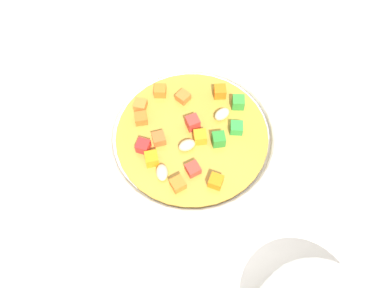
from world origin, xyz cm
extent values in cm
cube|color=silver|center=(0.00, 0.00, -1.00)|extent=(140.00, 140.00, 2.00)
cylinder|color=white|center=(0.00, 0.00, 2.14)|extent=(18.99, 18.99, 4.28)
torus|color=white|center=(0.00, 0.00, 4.77)|extent=(19.50, 19.50, 1.65)
cylinder|color=#B08931|center=(0.00, 0.00, 4.48)|extent=(15.63, 15.63, 0.40)
ellipsoid|color=beige|center=(3.57, -1.08, 5.23)|extent=(1.92, 1.44, 1.11)
cube|color=orange|center=(2.75, 3.48, 5.13)|extent=(1.27, 1.27, 0.91)
cube|color=#2A842C|center=(0.94, -2.66, 5.33)|extent=(1.75, 1.75, 1.30)
cube|color=orange|center=(1.76, 5.87, 5.20)|extent=(1.74, 1.74, 1.06)
cube|color=orange|center=(-2.10, 5.10, 5.16)|extent=(1.75, 1.75, 0.97)
ellipsoid|color=beige|center=(-5.26, -0.60, 5.10)|extent=(2.00, 2.02, 0.85)
cube|color=orange|center=(5.70, 0.81, 5.28)|extent=(1.75, 1.75, 1.22)
cube|color=orange|center=(-2.76, -5.18, 5.21)|extent=(1.57, 1.57, 1.08)
cube|color=orange|center=(-4.88, 1.03, 5.32)|extent=(1.74, 1.74, 1.29)
cube|color=orange|center=(0.48, -1.06, 5.29)|extent=(1.75, 1.75, 1.22)
cube|color=green|center=(5.80, -1.53, 5.31)|extent=(1.74, 1.74, 1.27)
cube|color=orange|center=(-0.92, 6.29, 5.11)|extent=(1.67, 1.67, 0.88)
cube|color=green|center=(3.23, -3.21, 5.19)|extent=(1.73, 1.73, 1.03)
cube|color=red|center=(0.80, 0.56, 5.36)|extent=(1.67, 1.67, 1.36)
cube|color=#E45C28|center=(-2.75, 2.04, 5.20)|extent=(1.72, 1.72, 1.05)
ellipsoid|color=beige|center=(-1.51, -0.60, 5.20)|extent=(2.04, 1.74, 1.05)
cube|color=#C3392C|center=(-3.12, -2.69, 5.13)|extent=(1.62, 1.62, 0.92)
cube|color=orange|center=(-5.23, -2.58, 5.19)|extent=(1.59, 1.59, 1.02)
cube|color=red|center=(-4.38, 2.66, 5.24)|extent=(1.62, 1.62, 1.14)
cylinder|color=silver|center=(11.05, -3.21, 0.37)|extent=(4.55, 10.97, 0.74)
ellipsoid|color=silver|center=(15.03, 7.85, 0.44)|extent=(3.26, 4.16, 0.89)
camera|label=1|loc=(-14.72, -12.10, 37.88)|focal=35.03mm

